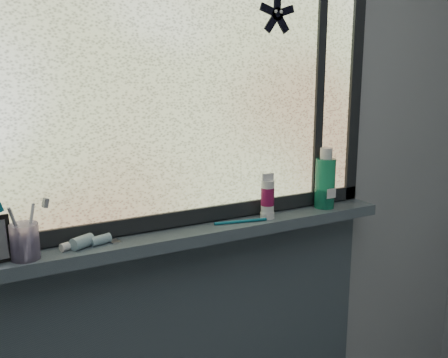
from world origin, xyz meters
name	(u,v)px	position (x,y,z in m)	size (l,w,h in m)	color
wall_back	(168,158)	(0.00, 1.30, 1.25)	(3.00, 0.01, 2.50)	#9EA3A8
windowsill	(178,237)	(0.00, 1.23, 1.00)	(1.62, 0.14, 0.04)	#45525C
window_pane	(168,71)	(0.00, 1.28, 1.53)	(1.50, 0.01, 1.00)	silver
frame_bottom	(172,219)	(0.00, 1.28, 1.05)	(1.60, 0.03, 0.05)	black
frame_right	(355,71)	(0.78, 1.28, 1.53)	(0.05, 0.03, 1.10)	black
frame_mullion	(319,71)	(0.60, 1.28, 1.53)	(0.04, 0.03, 1.00)	black
starfish_sticker	(277,14)	(0.40, 1.27, 1.72)	(0.15, 0.02, 0.15)	black
toothpaste_tube	(90,241)	(-0.29, 1.22, 1.04)	(0.21, 0.04, 0.04)	silver
toothbrush_cup	(25,242)	(-0.47, 1.21, 1.07)	(0.08, 0.08, 0.10)	#B5A3D8
toothbrush_lying	(241,221)	(0.23, 1.21, 1.03)	(0.23, 0.02, 0.02)	#0D657A
mouthwash_bottle	(325,178)	(0.61, 1.23, 1.13)	(0.08, 0.08, 0.19)	#1B8D69
cream_tube	(268,195)	(0.34, 1.22, 1.11)	(0.05, 0.05, 0.12)	silver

